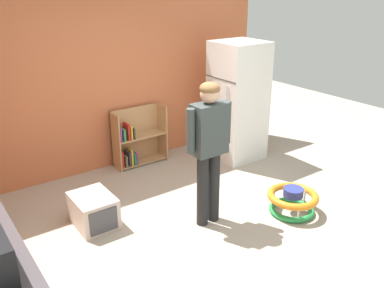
# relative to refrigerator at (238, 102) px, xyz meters

# --- Properties ---
(ground_plane) EXTENTS (12.00, 12.00, 0.00)m
(ground_plane) POSITION_rel_refrigerator_xyz_m (-1.71, -1.47, -0.89)
(ground_plane) COLOR #AE9F8E
(ground_plane) RESTS_ON ground
(back_wall) EXTENTS (5.20, 0.06, 2.70)m
(back_wall) POSITION_rel_refrigerator_xyz_m (-1.71, 0.86, 0.46)
(back_wall) COLOR #CB6A41
(back_wall) RESTS_ON ground
(refrigerator) EXTENTS (0.73, 0.68, 1.78)m
(refrigerator) POSITION_rel_refrigerator_xyz_m (0.00, 0.00, 0.00)
(refrigerator) COLOR white
(refrigerator) RESTS_ON ground
(bookshelf) EXTENTS (0.80, 0.28, 0.85)m
(bookshelf) POSITION_rel_refrigerator_xyz_m (-1.40, 0.67, -0.53)
(bookshelf) COLOR tan
(bookshelf) RESTS_ON ground
(standing_person) EXTENTS (0.57, 0.22, 1.64)m
(standing_person) POSITION_rel_refrigerator_xyz_m (-1.51, -1.24, 0.10)
(standing_person) COLOR black
(standing_person) RESTS_ON ground
(baby_walker) EXTENTS (0.60, 0.60, 0.32)m
(baby_walker) POSITION_rel_refrigerator_xyz_m (-0.58, -1.67, -0.73)
(baby_walker) COLOR green
(baby_walker) RESTS_ON ground
(pet_carrier) EXTENTS (0.42, 0.55, 0.36)m
(pet_carrier) POSITION_rel_refrigerator_xyz_m (-2.60, -0.54, -0.71)
(pet_carrier) COLOR beige
(pet_carrier) RESTS_ON ground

